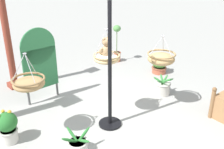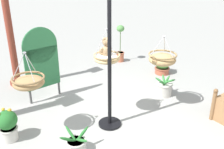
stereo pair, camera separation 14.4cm
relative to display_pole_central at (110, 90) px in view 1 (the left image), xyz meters
name	(u,v)px [view 1 (the left image)]	position (x,y,z in m)	size (l,w,h in m)	color
ground_plane	(115,122)	(0.12, -0.02, -0.75)	(40.00, 40.00, 0.00)	#9E9E99
display_pole_central	(110,90)	(0.00, 0.00, 0.00)	(0.44, 0.44, 2.41)	black
hanging_basket_with_teddy	(107,58)	(0.15, 0.25, 0.53)	(0.51, 0.51, 0.65)	tan
teddy_bear	(106,49)	(0.15, 0.27, 0.70)	(0.28, 0.24, 0.40)	tan
hanging_basket_left_high	(29,83)	(-1.24, 0.65, 0.32)	(0.56, 0.56, 0.64)	#A37F51
hanging_basket_right_low	(161,58)	(1.23, -0.19, 0.38)	(0.57, 0.57, 0.60)	tan
greenhouse_pillar_left	(7,34)	(-0.65, 2.85, 0.61)	(0.31, 0.31, 2.81)	brown
potted_plant_flowering_red	(7,127)	(-1.65, 0.81, -0.44)	(0.36, 0.36, 0.61)	beige
potted_plant_tall_leafy	(117,46)	(2.49, 2.43, -0.26)	(0.27, 0.27, 1.15)	#BC6042
potted_plant_bushy_green	(162,87)	(1.76, 0.10, -0.56)	(0.45, 0.41, 0.45)	beige
potted_plant_conical_shrub	(159,64)	(2.73, 0.95, -0.50)	(0.43, 0.43, 0.52)	#AD563D
potted_plant_broad_leaf	(78,145)	(-0.93, -0.23, -0.60)	(0.55, 0.59, 0.40)	beige
display_sign_board	(40,60)	(-0.44, 1.77, 0.23)	(0.79, 0.06, 1.67)	#286B3D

